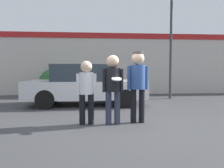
% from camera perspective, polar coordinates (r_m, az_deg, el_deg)
% --- Properties ---
extents(ground_plane, '(56.00, 56.00, 0.00)m').
position_cam_1_polar(ground_plane, '(5.65, 2.79, -10.43)').
color(ground_plane, '#3F3F42').
extents(storefront_building, '(24.00, 0.22, 3.42)m').
position_cam_1_polar(storefront_building, '(12.32, -1.60, 5.41)').
color(storefront_building, beige).
rests_on(storefront_building, ground).
extents(person_left, '(0.51, 0.34, 1.61)m').
position_cam_1_polar(person_left, '(5.51, -6.69, -0.86)').
color(person_left, black).
rests_on(person_left, ground).
extents(person_middle_with_frisbee, '(0.53, 0.55, 1.75)m').
position_cam_1_polar(person_middle_with_frisbee, '(5.46, 0.23, 0.26)').
color(person_middle_with_frisbee, '#2D3347').
rests_on(person_middle_with_frisbee, ground).
extents(person_right, '(0.55, 0.38, 1.85)m').
position_cam_1_polar(person_right, '(5.69, 6.75, 1.24)').
color(person_right, black).
rests_on(person_right, ground).
extents(parked_car_near, '(4.57, 1.96, 1.59)m').
position_cam_1_polar(parked_car_near, '(8.68, -6.91, -0.17)').
color(parked_car_near, silver).
rests_on(parked_car_near, ground).
extents(street_lamp, '(1.25, 0.35, 5.19)m').
position_cam_1_polar(street_lamp, '(11.06, 16.34, 13.18)').
color(street_lamp, '#38383D').
rests_on(street_lamp, ground).
extents(shrub, '(1.45, 1.45, 1.45)m').
position_cam_1_polar(shrub, '(11.57, -15.02, 0.36)').
color(shrub, '#285B2D').
rests_on(shrub, ground).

